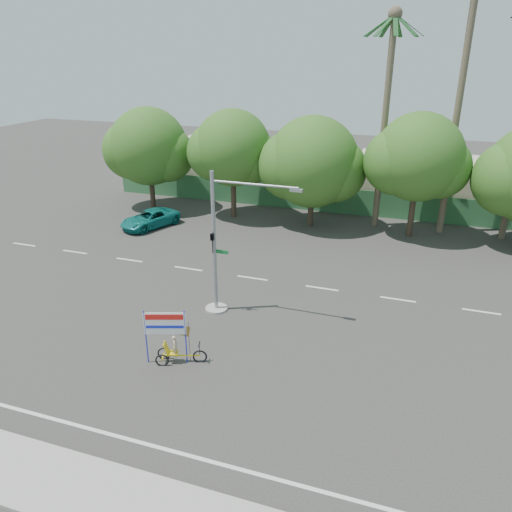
% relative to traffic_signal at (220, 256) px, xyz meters
% --- Properties ---
extents(ground, '(120.00, 120.00, 0.00)m').
position_rel_traffic_signal_xyz_m(ground, '(2.20, -3.98, -2.92)').
color(ground, '#33302D').
rests_on(ground, ground).
extents(sidewalk_near, '(50.00, 2.40, 0.12)m').
position_rel_traffic_signal_xyz_m(sidewalk_near, '(2.20, -11.48, -2.86)').
color(sidewalk_near, gray).
rests_on(sidewalk_near, ground).
extents(fence, '(38.00, 0.08, 2.00)m').
position_rel_traffic_signal_xyz_m(fence, '(2.20, 17.52, -1.92)').
color(fence, '#336B3D').
rests_on(fence, ground).
extents(building_left, '(12.00, 8.00, 4.00)m').
position_rel_traffic_signal_xyz_m(building_left, '(-7.80, 22.02, -0.92)').
color(building_left, '#C2B99A').
rests_on(building_left, ground).
extents(building_right, '(14.00, 8.00, 3.60)m').
position_rel_traffic_signal_xyz_m(building_right, '(10.20, 22.02, -1.12)').
color(building_right, '#C2B99A').
rests_on(building_right, ground).
extents(tree_far_left, '(7.14, 6.00, 7.96)m').
position_rel_traffic_signal_xyz_m(tree_far_left, '(-11.85, 14.02, 1.84)').
color(tree_far_left, '#473828').
rests_on(tree_far_left, ground).
extents(tree_left, '(6.66, 5.60, 8.07)m').
position_rel_traffic_signal_xyz_m(tree_left, '(-4.85, 14.02, 2.14)').
color(tree_left, '#473828').
rests_on(tree_left, ground).
extents(tree_center, '(7.62, 6.40, 7.85)m').
position_rel_traffic_signal_xyz_m(tree_center, '(1.14, 14.02, 1.55)').
color(tree_center, '#473828').
rests_on(tree_center, ground).
extents(tree_right, '(6.90, 5.80, 8.36)m').
position_rel_traffic_signal_xyz_m(tree_right, '(8.15, 14.02, 2.32)').
color(tree_right, '#473828').
rests_on(tree_right, ground).
extents(palm_tall, '(3.73, 3.79, 17.45)m').
position_rel_traffic_signal_xyz_m(palm_tall, '(10.20, 15.52, 7.55)').
color(palm_tall, '#70604C').
rests_on(palm_tall, ground).
extents(palm_short, '(3.73, 3.79, 14.45)m').
position_rel_traffic_signal_xyz_m(palm_short, '(5.70, 15.52, 5.94)').
color(palm_short, '#70604C').
rests_on(palm_short, ground).
extents(traffic_signal, '(4.72, 1.10, 7.00)m').
position_rel_traffic_signal_xyz_m(traffic_signal, '(0.00, 0.00, 0.00)').
color(traffic_signal, gray).
rests_on(traffic_signal, ground).
extents(trike_billboard, '(2.38, 1.05, 2.45)m').
position_rel_traffic_signal_xyz_m(trike_billboard, '(-0.22, -4.73, -1.93)').
color(trike_billboard, black).
rests_on(trike_billboard, ground).
extents(pickup_truck, '(3.61, 4.89, 1.24)m').
position_rel_traffic_signal_xyz_m(pickup_truck, '(-9.67, 9.83, -2.30)').
color(pickup_truck, '#10736D').
rests_on(pickup_truck, ground).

